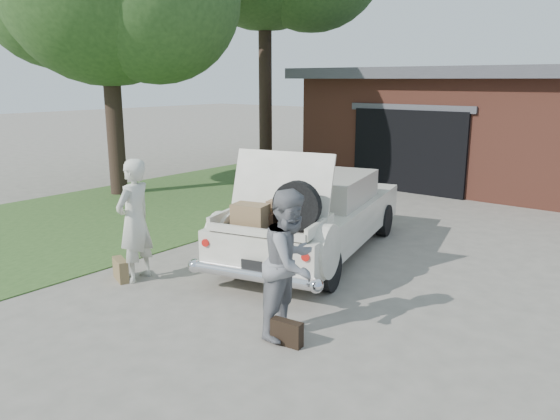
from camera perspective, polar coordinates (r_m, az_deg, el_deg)
The scene contains 8 objects.
ground at distance 7.95m, azimuth -2.73°, elevation -8.53°, with size 90.00×90.00×0.00m, color gray.
grass_strip at distance 13.75m, azimuth -11.76°, elevation 0.74°, with size 6.00×16.00×0.02m, color #2D4C1E.
house at distance 17.48m, azimuth 25.84°, elevation 7.87°, with size 12.80×7.80×3.30m.
sedan at distance 9.45m, azimuth 3.63°, elevation -0.45°, with size 2.93×5.09×1.95m.
woman_left at distance 8.41m, azimuth -14.97°, elevation -1.07°, with size 0.68×0.44×1.86m, color beige.
woman_right at distance 6.41m, azimuth 1.14°, elevation -5.57°, with size 0.86×0.67×1.77m, color gray.
suitcase_left at distance 8.67m, azimuth -16.31°, elevation -6.00°, with size 0.43×0.14×0.33m, color olive.
suitcase_right at distance 6.41m, azimuth 0.71°, elevation -12.70°, with size 0.38×0.12×0.30m, color black.
Camera 1 is at (4.88, -5.52, 2.98)m, focal length 35.00 mm.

